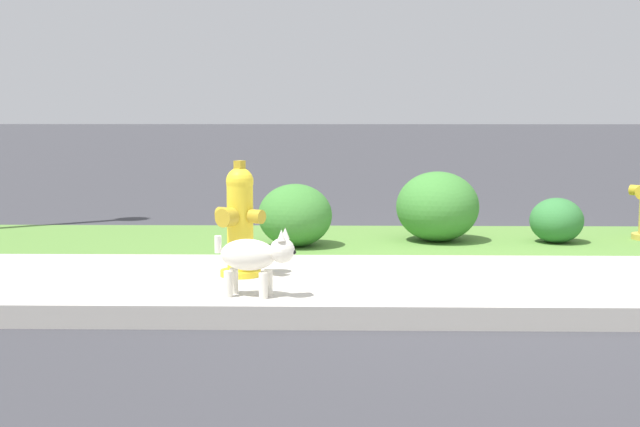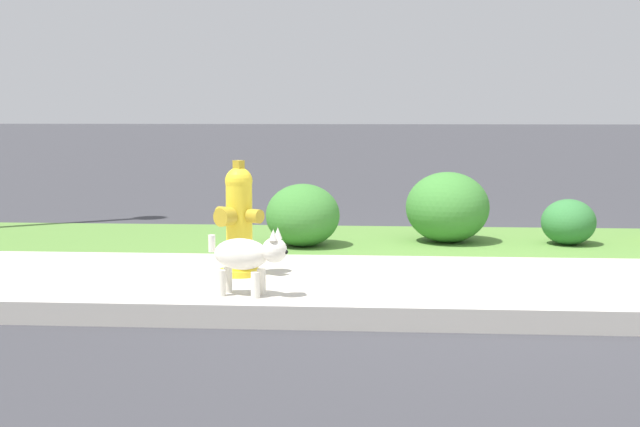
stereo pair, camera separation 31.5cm
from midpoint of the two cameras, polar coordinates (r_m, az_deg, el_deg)
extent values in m
plane|color=#38383D|center=(5.68, 12.56, -4.55)|extent=(120.00, 120.00, 0.00)
cube|color=#BCB7AD|center=(5.68, 12.56, -4.50)|extent=(18.00, 2.08, 0.01)
cube|color=#568438|center=(7.55, 10.48, -1.71)|extent=(18.00, 1.73, 0.01)
cube|color=#BCB7AD|center=(4.59, 14.60, -6.53)|extent=(18.00, 0.16, 0.12)
cylinder|color=yellow|center=(5.86, -3.63, -3.82)|extent=(0.26, 0.26, 0.05)
cylinder|color=yellow|center=(5.81, -3.65, -0.77)|extent=(0.17, 0.17, 0.58)
sphere|color=yellow|center=(5.78, -3.67, 2.08)|extent=(0.18, 0.18, 0.18)
cube|color=#B29323|center=(5.77, -3.68, 3.14)|extent=(0.08, 0.08, 0.06)
cylinder|color=#B29323|center=(5.72, -2.64, -0.17)|extent=(0.12, 0.12, 0.09)
cylinder|color=#B29323|center=(5.88, -4.64, 0.00)|extent=(0.12, 0.12, 0.09)
cylinder|color=#B29323|center=(5.70, -4.51, -0.22)|extent=(0.15, 0.15, 0.12)
ellipsoid|color=silver|center=(5.19, -3.34, -2.62)|extent=(0.36, 0.25, 0.18)
sphere|color=silver|center=(5.12, -1.18, -2.37)|extent=(0.15, 0.15, 0.15)
sphere|color=black|center=(5.10, -0.43, -2.49)|extent=(0.03, 0.03, 0.03)
cone|color=silver|center=(5.14, -0.97, -1.26)|extent=(0.06, 0.06, 0.07)
cone|color=silver|center=(5.07, -1.24, -1.38)|extent=(0.06, 0.06, 0.07)
cylinder|color=silver|center=(5.23, -2.05, -4.45)|extent=(0.05, 0.05, 0.16)
cylinder|color=silver|center=(5.14, -2.40, -4.66)|extent=(0.05, 0.05, 0.16)
cylinder|color=silver|center=(5.30, -4.22, -4.32)|extent=(0.05, 0.05, 0.16)
cylinder|color=silver|center=(5.21, -4.61, -4.52)|extent=(0.05, 0.05, 0.16)
cylinder|color=silver|center=(5.25, -5.23, -1.93)|extent=(0.04, 0.04, 0.10)
ellipsoid|color=#3D7F33|center=(7.10, 0.16, -0.12)|extent=(0.59, 0.59, 0.50)
ellipsoid|color=#3D7F33|center=(7.40, 9.37, 0.39)|extent=(0.68, 0.68, 0.58)
ellipsoid|color=#337538|center=(7.50, 16.79, -0.53)|extent=(0.44, 0.44, 0.37)
camera|label=1|loc=(0.16, -88.48, 0.18)|focal=50.00mm
camera|label=2|loc=(0.16, 91.52, -0.18)|focal=50.00mm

